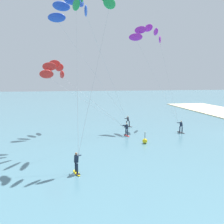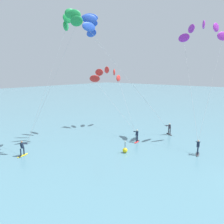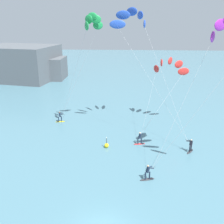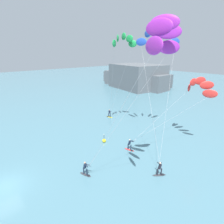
{
  "view_description": "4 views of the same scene",
  "coord_description": "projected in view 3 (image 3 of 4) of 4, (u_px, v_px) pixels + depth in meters",
  "views": [
    {
      "loc": [
        -27.71,
        22.33,
        7.34
      ],
      "look_at": [
        4.76,
        16.52,
        2.95
      ],
      "focal_mm": 40.75,
      "sensor_mm": 36.0,
      "label": 1
    },
    {
      "loc": [
        -20.77,
        -0.89,
        9.09
      ],
      "look_at": [
        0.89,
        16.94,
        4.07
      ],
      "focal_mm": 36.99,
      "sensor_mm": 36.0,
      "label": 2
    },
    {
      "loc": [
        1.66,
        -14.65,
        15.07
      ],
      "look_at": [
        0.03,
        12.58,
        5.13
      ],
      "focal_mm": 41.14,
      "sensor_mm": 36.0,
      "label": 3
    },
    {
      "loc": [
        18.76,
        -2.27,
        13.1
      ],
      "look_at": [
        -0.13,
        14.79,
        4.73
      ],
      "focal_mm": 29.69,
      "sensor_mm": 36.0,
      "label": 4
    }
  ],
  "objects": [
    {
      "name": "kitesurfer_far_out",
      "position": [
        90.0,
        27.0,
        32.97
      ],
      "size": [
        7.68,
        4.54,
        15.84
      ],
      "color": "yellow",
      "rests_on": "ground"
    },
    {
      "name": "distant_headland",
      "position": [
        17.0,
        65.0,
        68.58
      ],
      "size": [
        32.38,
        18.13,
        8.6
      ],
      "color": "#565B60",
      "rests_on": "ground"
    },
    {
      "name": "marker_buoy",
      "position": [
        107.0,
        145.0,
        31.8
      ],
      "size": [
        0.56,
        0.56,
        1.38
      ],
      "color": "yellow",
      "rests_on": "ground"
    },
    {
      "name": "kitesurfer_nearshore",
      "position": [
        134.0,
        22.0,
        33.92
      ],
      "size": [
        10.76,
        11.81,
        16.52
      ],
      "color": "#333338",
      "rests_on": "ground"
    },
    {
      "name": "kitesurfer_downwind",
      "position": [
        169.0,
        68.0,
        37.79
      ],
      "size": [
        8.1,
        11.2,
        9.78
      ],
      "color": "red",
      "rests_on": "ground"
    }
  ]
}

